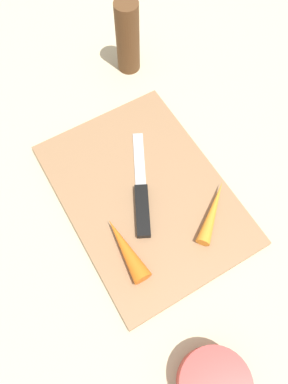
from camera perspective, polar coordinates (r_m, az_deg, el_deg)
ground_plane at (r=0.62m, az=-0.00°, el=-0.47°), size 1.40×1.40×0.00m
cutting_board at (r=0.62m, az=-0.00°, el=-0.24°), size 0.36×0.26×0.01m
knife at (r=0.60m, az=-0.32°, el=-1.82°), size 0.19×0.11×0.01m
carrot_long at (r=0.60m, az=10.77°, el=-3.05°), size 0.09×0.10×0.02m
carrot_short at (r=0.56m, az=-2.92°, el=-8.91°), size 0.11×0.03×0.03m
small_bowl at (r=0.55m, az=10.85°, el=-27.59°), size 0.09×0.09×0.05m
pepper_grinder at (r=0.74m, az=-2.59°, el=23.09°), size 0.05×0.05×0.15m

